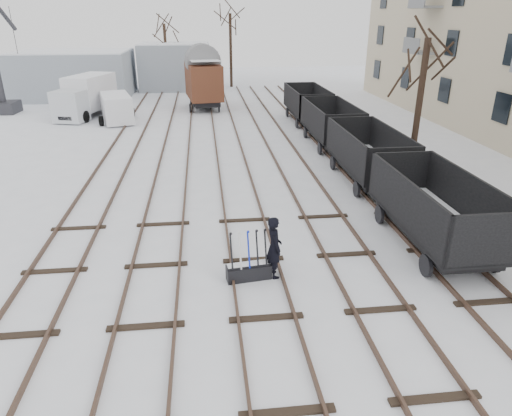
{
  "coord_description": "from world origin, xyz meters",
  "views": [
    {
      "loc": [
        -1.35,
        -9.45,
        7.12
      ],
      "look_at": [
        0.24,
        4.37,
        1.2
      ],
      "focal_mm": 32.0,
      "sensor_mm": 36.0,
      "label": 1
    }
  ],
  "objects_px": {
    "freight_wagon_a": "(434,220)",
    "panel_van": "(117,107)",
    "worker": "(274,247)",
    "box_van_wagon": "(203,80)",
    "lorry": "(86,96)",
    "ground_frame": "(249,270)"
  },
  "relations": [
    {
      "from": "ground_frame",
      "to": "freight_wagon_a",
      "type": "distance_m",
      "value": 6.44
    },
    {
      "from": "ground_frame",
      "to": "lorry",
      "type": "xyz_separation_m",
      "value": [
        -9.75,
        24.47,
        1.23
      ]
    },
    {
      "from": "lorry",
      "to": "panel_van",
      "type": "distance_m",
      "value": 3.34
    },
    {
      "from": "ground_frame",
      "to": "panel_van",
      "type": "relative_size",
      "value": 0.32
    },
    {
      "from": "ground_frame",
      "to": "box_van_wagon",
      "type": "xyz_separation_m",
      "value": [
        -0.98,
        26.52,
        2.0
      ]
    },
    {
      "from": "ground_frame",
      "to": "panel_van",
      "type": "xyz_separation_m",
      "value": [
        -7.25,
        22.32,
        0.71
      ]
    },
    {
      "from": "panel_van",
      "to": "worker",
      "type": "bearing_deg",
      "value": -85.01
    },
    {
      "from": "worker",
      "to": "box_van_wagon",
      "type": "height_order",
      "value": "box_van_wagon"
    },
    {
      "from": "freight_wagon_a",
      "to": "panel_van",
      "type": "distance_m",
      "value": 24.86
    },
    {
      "from": "lorry",
      "to": "panel_van",
      "type": "xyz_separation_m",
      "value": [
        2.49,
        -2.15,
        -0.52
      ]
    },
    {
      "from": "ground_frame",
      "to": "box_van_wagon",
      "type": "relative_size",
      "value": 0.27
    },
    {
      "from": "worker",
      "to": "panel_van",
      "type": "bearing_deg",
      "value": 10.25
    },
    {
      "from": "box_van_wagon",
      "to": "lorry",
      "type": "distance_m",
      "value": 9.03
    },
    {
      "from": "box_van_wagon",
      "to": "lorry",
      "type": "bearing_deg",
      "value": -173.88
    },
    {
      "from": "ground_frame",
      "to": "worker",
      "type": "bearing_deg",
      "value": -0.28
    },
    {
      "from": "box_van_wagon",
      "to": "panel_van",
      "type": "height_order",
      "value": "box_van_wagon"
    },
    {
      "from": "panel_van",
      "to": "freight_wagon_a",
      "type": "bearing_deg",
      "value": -71.92
    },
    {
      "from": "worker",
      "to": "panel_van",
      "type": "height_order",
      "value": "panel_van"
    },
    {
      "from": "freight_wagon_a",
      "to": "panel_van",
      "type": "xyz_separation_m",
      "value": [
        -13.5,
        20.87,
        0.08
      ]
    },
    {
      "from": "ground_frame",
      "to": "lorry",
      "type": "bearing_deg",
      "value": 103.85
    },
    {
      "from": "panel_van",
      "to": "ground_frame",
      "type": "bearing_deg",
      "value": -86.81
    },
    {
      "from": "ground_frame",
      "to": "freight_wagon_a",
      "type": "bearing_deg",
      "value": 5.13
    }
  ]
}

